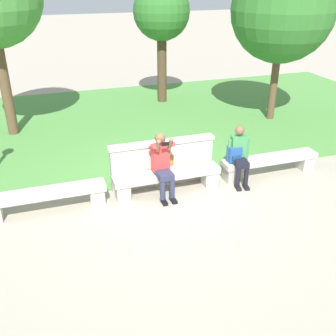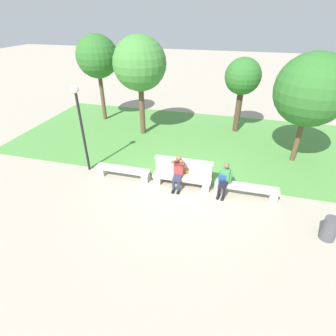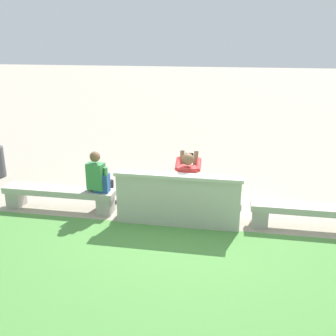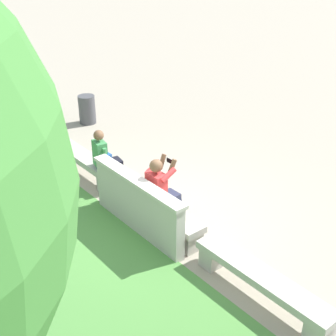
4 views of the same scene
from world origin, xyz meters
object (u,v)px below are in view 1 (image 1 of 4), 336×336
at_px(bench_mid, 270,162).
at_px(backpack, 234,155).
at_px(bench_near, 167,178).
at_px(tree_behind_wall, 283,10).
at_px(tree_left_background, 162,14).
at_px(person_photographer, 162,162).
at_px(bench_main, 46,197).
at_px(person_distant, 239,153).

bearing_deg(bench_mid, backpack, 179.40).
distance_m(bench_near, tree_behind_wall, 6.28).
relative_size(tree_behind_wall, tree_left_background, 1.18).
bearing_deg(backpack, person_photographer, -177.00).
xyz_separation_m(bench_main, tree_behind_wall, (6.93, 3.31, 2.89)).
xyz_separation_m(person_photographer, backpack, (1.66, 0.09, -0.11)).
bearing_deg(tree_left_background, bench_mid, -84.14).
xyz_separation_m(person_distant, tree_behind_wall, (2.88, 3.38, 2.53)).
bearing_deg(tree_behind_wall, bench_mid, -121.73).
bearing_deg(bench_main, bench_near, 0.00).
bearing_deg(bench_mid, person_distant, -175.52).
bearing_deg(bench_near, tree_left_background, 73.51).
bearing_deg(bench_main, person_photographer, -1.93).
bearing_deg(person_distant, person_photographer, -179.59).
bearing_deg(backpack, tree_left_background, 87.36).
bearing_deg(person_distant, tree_behind_wall, 49.55).
height_order(bench_near, tree_behind_wall, tree_behind_wall).
distance_m(person_distant, tree_behind_wall, 5.11).
bearing_deg(person_distant, bench_near, 177.68).
relative_size(person_distant, tree_left_background, 0.32).
bearing_deg(bench_mid, tree_left_background, 95.86).
distance_m(person_distant, backpack, 0.12).
relative_size(person_photographer, tree_left_background, 0.33).
xyz_separation_m(person_photographer, person_distant, (1.74, 0.01, -0.06)).
bearing_deg(bench_mid, tree_behind_wall, 58.27).
distance_m(bench_main, bench_near, 2.44).
height_order(person_photographer, tree_behind_wall, tree_behind_wall).
bearing_deg(person_photographer, bench_mid, 1.73).
bearing_deg(tree_left_background, bench_near, -106.49).
distance_m(bench_main, bench_mid, 4.88).
bearing_deg(bench_main, tree_left_background, 55.21).
distance_m(bench_main, tree_behind_wall, 8.21).
xyz_separation_m(bench_main, tree_left_background, (4.26, 6.13, 2.64)).
relative_size(bench_mid, person_photographer, 1.72).
bearing_deg(backpack, tree_behind_wall, 48.14).
relative_size(person_photographer, tree_behind_wall, 0.28).
distance_m(backpack, tree_left_background, 6.55).
bearing_deg(tree_left_background, backpack, -92.64).
bearing_deg(tree_left_background, person_photographer, -107.40).
bearing_deg(bench_near, tree_behind_wall, 36.41).
bearing_deg(tree_left_background, person_distant, -91.88).
height_order(person_distant, tree_left_background, tree_left_background).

